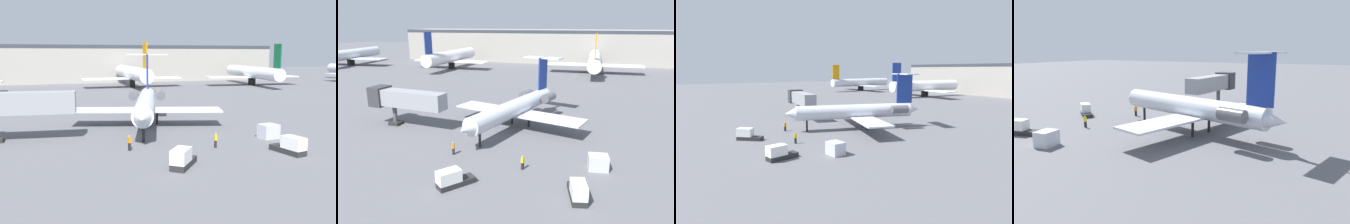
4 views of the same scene
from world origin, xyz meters
The scene contains 12 objects.
ground_plane centered at (0.00, 0.00, -0.05)m, with size 400.00×400.00×0.10m, color #5B5B60.
regional_jet centered at (0.65, 0.07, 3.46)m, with size 22.29×26.02×10.40m.
jet_bridge centered at (-17.18, -4.66, 4.52)m, with size 13.68×4.30×6.22m.
ground_crew_marshaller centered at (5.11, -14.57, 0.86)m, with size 0.34×0.45×1.69m.
ground_crew_loader centered at (-4.37, -12.95, 0.86)m, with size 0.33×0.44×1.69m.
baggage_tug_lead centered at (11.64, -19.23, 0.84)m, with size 2.25×4.21×1.90m.
baggage_tug_trailing centered at (-0.90, -20.42, 0.84)m, with size 3.56×4.01×1.90m.
cargo_container_uld centered at (13.41, -12.14, 0.87)m, with size 2.44×2.09×1.75m.
terminal_building centered at (0.00, 92.92, 6.77)m, with size 144.57×23.24×13.52m.
parked_airliner_west_end centered at (-82.29, 55.34, 4.24)m, with size 30.26×35.74×13.29m.
parked_airliner_west_mid centered at (-39.67, 58.48, 4.40)m, with size 28.28×33.54×13.60m.
parked_airliner_centre centered at (11.30, 61.68, 4.33)m, with size 30.95×36.81×13.47m.
Camera 2 is at (12.54, -46.32, 16.19)m, focal length 33.19 mm.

